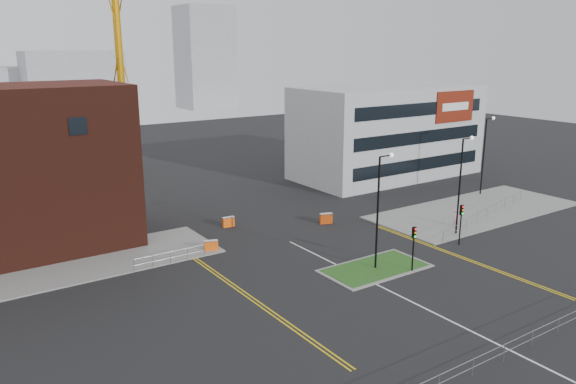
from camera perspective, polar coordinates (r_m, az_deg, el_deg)
name	(u,v)px	position (r m, az deg, el deg)	size (l,w,h in m)	color
ground	(436,314)	(38.89, 14.83, -11.89)	(200.00, 200.00, 0.00)	black
pavement_left	(41,272)	(47.94, -23.78, -7.44)	(28.00, 8.00, 0.12)	slate
pavement_right	(475,210)	(63.25, 18.51, -1.76)	(24.00, 10.00, 0.12)	slate
island_kerb	(375,268)	(45.21, 8.86, -7.67)	(8.60, 4.60, 0.08)	slate
grass_island	(375,268)	(45.20, 8.86, -7.64)	(8.00, 4.00, 0.12)	#25531B
office_block	(387,132)	(76.63, 10.04, 6.07)	(25.00, 12.20, 12.00)	#A5A8AA
streetlamp_island	(380,202)	(43.63, 9.34, -1.05)	(1.46, 0.36, 9.18)	black
streetlamp_right_near	(462,178)	(53.59, 17.24, 1.40)	(1.46, 0.36, 9.18)	black
streetlamp_right_far	(485,150)	(69.30, 19.40, 4.09)	(1.46, 0.36, 9.18)	black
traffic_light_island	(414,240)	(44.34, 12.66, -4.82)	(0.28, 0.33, 3.65)	black
traffic_light_right	(461,217)	(51.40, 17.19, -2.43)	(0.28, 0.33, 3.65)	black
railing_front	(519,342)	(35.42, 22.42, -13.88)	(24.05, 0.05, 1.10)	gray
railing_left	(170,256)	(46.30, -11.88, -6.33)	(6.05, 0.05, 1.10)	gray
railing_right	(487,211)	(60.47, 19.56, -1.88)	(19.05, 5.05, 1.10)	gray
centre_line	(414,303)	(40.07, 12.65, -10.92)	(0.15, 30.00, 0.01)	silver
yellow_left_a	(241,293)	(40.68, -4.76, -10.20)	(0.12, 24.00, 0.01)	gold
yellow_left_b	(245,292)	(40.81, -4.39, -10.10)	(0.12, 24.00, 0.01)	gold
yellow_right_a	(458,257)	(49.17, 16.92, -6.33)	(0.12, 20.00, 0.01)	gold
yellow_right_b	(461,256)	(49.40, 17.14, -6.25)	(0.12, 20.00, 0.01)	gold
skyline_b	(74,83)	(156.99, -20.88, 10.32)	(24.00, 12.00, 16.00)	gray
skyline_c	(205,58)	(163.97, -8.40, 13.34)	(14.00, 12.00, 28.00)	gray
pedestrian	(456,218)	(56.72, 16.70, -2.59)	(0.65, 0.42, 1.77)	pink
barrier_left	(211,245)	(48.61, -7.82, -5.39)	(1.23, 0.72, 0.98)	#EF580D
barrier_mid	(228,221)	(54.90, -6.08, -2.99)	(1.20, 0.49, 0.99)	#FF580E
barrier_right	(326,218)	(55.68, 3.88, -2.65)	(1.31, 0.81, 1.05)	#C33D0A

